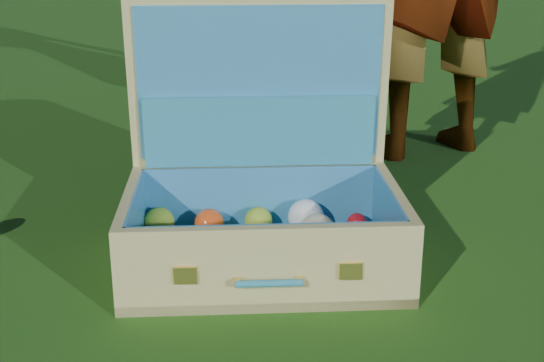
{
  "coord_description": "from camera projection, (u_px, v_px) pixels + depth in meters",
  "views": [
    {
      "loc": [
        0.39,
        -1.65,
        0.77
      ],
      "look_at": [
        0.01,
        -0.03,
        0.19
      ],
      "focal_mm": 50.0,
      "sensor_mm": 36.0,
      "label": 1
    }
  ],
  "objects": [
    {
      "name": "ground",
      "position": [
        272.0,
        249.0,
        1.85
      ],
      "size": [
        60.0,
        60.0,
        0.0
      ],
      "primitive_type": "plane",
      "color": "#215114",
      "rests_on": "ground"
    },
    {
      "name": "suitcase",
      "position": [
        262.0,
        190.0,
        1.75
      ],
      "size": [
        0.73,
        0.61,
        0.6
      ],
      "rotation": [
        0.0,
        0.0,
        0.29
      ],
      "color": "#D4C272",
      "rests_on": "ground"
    }
  ]
}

